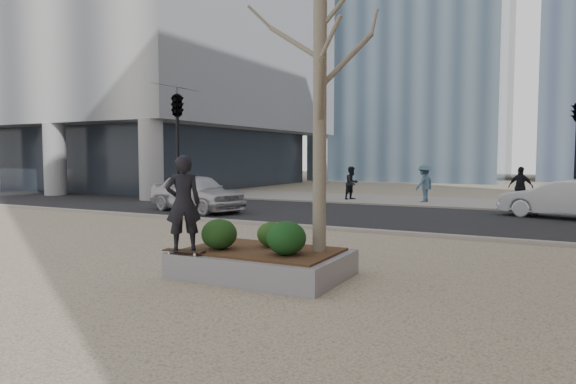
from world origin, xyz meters
The scene contains 18 objects.
ground centered at (0.00, 0.00, 0.00)m, with size 120.00×120.00×0.00m, color tan.
street centered at (0.00, 10.00, 0.01)m, with size 60.00×8.00×0.02m, color black.
far_sidewalk centered at (0.00, 17.00, 0.01)m, with size 60.00×6.00×0.02m, color gray.
planter centered at (1.00, 0.00, 0.23)m, with size 3.00×2.00×0.45m, color gray.
planter_mulch centered at (1.00, 0.00, 0.47)m, with size 2.70×1.70×0.04m, color #382314.
sycamore_tree centered at (2.00, 0.30, 3.79)m, with size 2.80×2.80×6.60m, color gray, non-canonical shape.
shrub_left centered at (0.28, -0.34, 0.77)m, with size 0.65×0.65×0.56m, color #103412.
shrub_middle centered at (1.02, 0.31, 0.72)m, with size 0.55×0.55×0.47m, color #1B3912.
shrub_right centered at (1.64, -0.28, 0.78)m, with size 0.69×0.69×0.59m, color #113515.
skateboard centered at (-0.10, -0.88, 0.49)m, with size 0.78×0.20×0.07m, color black, non-canonical shape.
skateboarder centered at (-0.10, -0.88, 1.37)m, with size 0.61×0.40×1.68m, color black.
police_car centered at (-6.72, 8.18, 0.77)m, with size 1.77×4.39×1.50m, color silver.
car_silver centered at (6.07, 12.16, 0.70)m, with size 1.44×4.12×1.36m, color #A4A7AC.
pedestrian_a centered at (-3.19, 16.21, 0.85)m, with size 0.80×0.63×1.65m, color black.
pedestrian_b centered at (0.34, 16.43, 0.90)m, with size 1.14×0.65×1.76m, color #405C74.
pedestrian_c centered at (4.54, 15.68, 0.89)m, with size 1.01×0.42×1.73m, color black.
traffic_light_near centered at (-5.50, 5.60, 2.25)m, with size 0.60×2.48×4.50m, color black, non-canonical shape.
traffic_light_far centered at (6.50, 14.60, 2.25)m, with size 0.60×2.48×4.50m, color black, non-canonical shape.
Camera 1 is at (5.65, -8.04, 2.19)m, focal length 32.00 mm.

